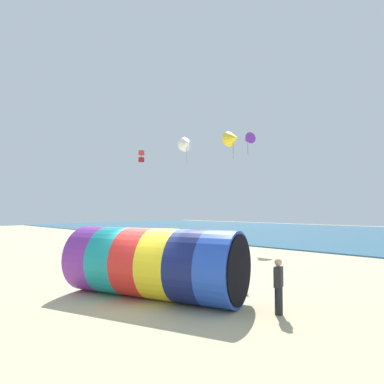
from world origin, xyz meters
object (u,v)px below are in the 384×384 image
at_px(bystander_mid_beach, 200,239).
at_px(kite_purple_delta, 248,139).
at_px(kite_red_box, 141,156).
at_px(kite_white_delta, 187,143).
at_px(giant_inflatable_tube, 154,263).
at_px(kite_yellow_delta, 233,138).
at_px(kite_handler, 279,286).

bearing_deg(bystander_mid_beach, kite_purple_delta, 86.23).
bearing_deg(kite_red_box, kite_purple_delta, 76.14).
bearing_deg(kite_red_box, kite_white_delta, 64.61).
height_order(kite_purple_delta, kite_white_delta, kite_purple_delta).
relative_size(kite_red_box, kite_purple_delta, 0.47).
height_order(giant_inflatable_tube, kite_red_box, kite_red_box).
bearing_deg(giant_inflatable_tube, kite_yellow_delta, 106.55).
distance_m(kite_yellow_delta, bystander_mid_beach, 9.79).
xyz_separation_m(giant_inflatable_tube, kite_handler, (4.24, 1.42, -0.39)).
xyz_separation_m(kite_red_box, kite_white_delta, (1.53, 3.22, 1.20)).
relative_size(kite_purple_delta, bystander_mid_beach, 1.15).
xyz_separation_m(kite_yellow_delta, bystander_mid_beach, (-6.32, 3.87, -6.40)).
bearing_deg(kite_white_delta, kite_handler, -34.54).
xyz_separation_m(kite_red_box, kite_yellow_delta, (8.40, 0.22, 0.17)).
bearing_deg(kite_white_delta, kite_red_box, -115.39).
distance_m(kite_handler, kite_white_delta, 17.87).
height_order(kite_handler, kite_purple_delta, kite_purple_delta).
bearing_deg(kite_purple_delta, kite_handler, -52.20).
height_order(giant_inflatable_tube, kite_white_delta, kite_white_delta).
bearing_deg(kite_handler, kite_yellow_delta, 136.36).
relative_size(kite_handler, bystander_mid_beach, 0.99).
height_order(kite_purple_delta, kite_yellow_delta, kite_purple_delta).
distance_m(kite_red_box, kite_yellow_delta, 8.41).
distance_m(giant_inflatable_tube, kite_yellow_delta, 9.98).
xyz_separation_m(kite_purple_delta, bystander_mid_beach, (-0.39, -5.95, -8.60)).
xyz_separation_m(giant_inflatable_tube, kite_white_delta, (-9.14, 10.63, 7.05)).
relative_size(giant_inflatable_tube, kite_red_box, 7.56).
bearing_deg(bystander_mid_beach, kite_red_box, -117.00).
height_order(kite_white_delta, kite_yellow_delta, kite_white_delta).
bearing_deg(giant_inflatable_tube, kite_red_box, 145.22).
height_order(giant_inflatable_tube, kite_handler, giant_inflatable_tube).
bearing_deg(giant_inflatable_tube, kite_purple_delta, 115.15).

